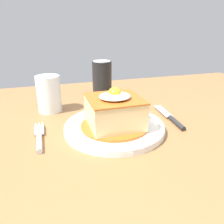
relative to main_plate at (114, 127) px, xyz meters
The scene contains 7 objects.
dining_table 0.12m from the main_plate, 61.04° to the left, with size 1.42×0.90×0.78m.
main_plate is the anchor object (origin of this frame).
sandwich_meal 0.04m from the main_plate, 101.91° to the right, with size 0.16×0.16×0.10m.
fork 0.18m from the main_plate, behind, with size 0.02×0.14×0.01m.
knife 0.16m from the main_plate, ahead, with size 0.03×0.17×0.01m.
soda_can 0.28m from the main_plate, 81.54° to the left, with size 0.07×0.07×0.12m.
drinking_glass 0.23m from the main_plate, 128.75° to the left, with size 0.07×0.07×0.10m.
Camera 1 is at (-0.16, -0.50, 1.02)m, focal length 36.09 mm.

